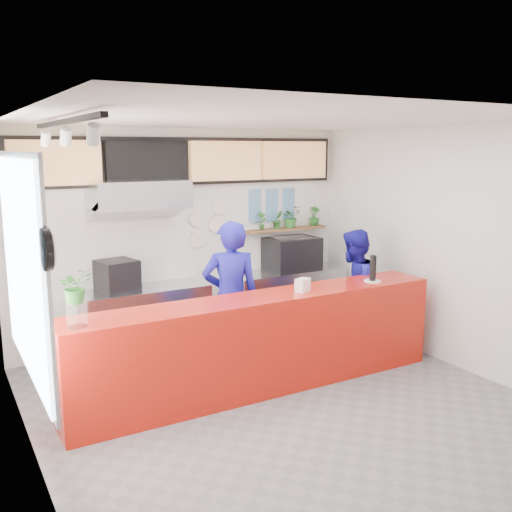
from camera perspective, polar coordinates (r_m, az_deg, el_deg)
name	(u,v)px	position (r m, az deg, el deg)	size (l,w,h in m)	color
floor	(280,402)	(6.43, 2.40, -14.38)	(5.00, 5.00, 0.00)	slate
ceiling	(282,120)	(5.83, 2.64, 13.41)	(5.00, 5.00, 0.00)	silver
wall_back	(187,236)	(8.14, -6.93, 1.98)	(5.00, 5.00, 0.00)	white
wall_left	(26,299)	(5.10, -22.01, -3.97)	(5.00, 5.00, 0.00)	white
wall_right	(449,247)	(7.56, 18.74, 0.83)	(5.00, 5.00, 0.00)	white
service_counter	(261,343)	(6.54, 0.55, -8.72)	(4.50, 0.60, 1.10)	#B5190C
cream_band	(185,158)	(8.04, -7.08, 9.75)	(5.00, 0.02, 0.80)	beige
prep_bench	(142,321)	(7.82, -11.32, -6.40)	(1.80, 0.60, 0.90)	#B2B5BA
panini_oven	(117,276)	(7.57, -13.72, -1.95)	(0.46, 0.46, 0.41)	black
extraction_hood	(138,194)	(7.46, -11.68, 6.08)	(1.20, 0.70, 0.35)	#B2B5BA
hood_lip	(139,210)	(7.48, -11.62, 4.55)	(1.20, 0.70, 0.08)	#B2B5BA
right_bench	(287,299)	(8.78, 3.07, -4.31)	(1.80, 0.60, 0.90)	#B2B5BA
espresso_machine	(292,254)	(8.68, 3.61, 0.23)	(0.77, 0.55, 0.50)	black
espresso_tray	(292,239)	(8.64, 3.63, 1.71)	(0.55, 0.38, 0.05)	#BBBDC3
herb_shelf	(286,229)	(8.79, 2.98, 2.70)	(1.40, 0.18, 0.04)	brown
menu_board_far_left	(55,163)	(7.43, -19.42, 8.77)	(1.10, 0.10, 0.55)	tan
menu_board_mid_left	(147,162)	(7.72, -10.84, 9.23)	(1.10, 0.10, 0.55)	black
menu_board_mid_right	(226,161)	(8.18, -3.03, 9.48)	(1.10, 0.10, 0.55)	tan
menu_board_far_right	(294,160)	(8.76, 3.85, 9.55)	(1.10, 0.10, 0.55)	tan
soffit	(186,161)	(8.01, -6.99, 9.39)	(4.80, 0.04, 0.65)	black
window_pane	(23,268)	(5.36, -22.29, -1.13)	(0.04, 2.20, 1.90)	silver
window_frame	(25,268)	(5.36, -22.08, -1.11)	(0.03, 2.30, 2.00)	#B2B5BA
wall_clock_rim	(46,249)	(4.13, -20.23, 0.62)	(0.30, 0.30, 0.05)	black
wall_clock_face	(51,249)	(4.13, -19.82, 0.66)	(0.26, 0.26, 0.02)	white
track_rail	(65,122)	(5.03, -18.57, 12.62)	(0.05, 2.40, 0.04)	black
dec_plate_a	(197,218)	(8.14, -5.91, 3.78)	(0.24, 0.24, 0.03)	silver
dec_plate_b	(216,224)	(8.27, -4.00, 3.23)	(0.24, 0.24, 0.03)	silver
dec_plate_c	(198,239)	(8.18, -5.87, 1.69)	(0.24, 0.24, 0.03)	silver
dec_plate_d	(219,206)	(8.27, -3.71, 4.97)	(0.24, 0.24, 0.03)	silver
photo_frame_a	(255,198)	(8.54, -0.11, 5.85)	(0.20, 0.02, 0.25)	#598CBF
photo_frame_b	(272,197)	(8.70, 1.61, 5.94)	(0.20, 0.02, 0.25)	#598CBF
photo_frame_c	(289,196)	(8.86, 3.28, 6.01)	(0.20, 0.02, 0.25)	#598CBF
photo_frame_d	(255,214)	(8.57, -0.11, 4.19)	(0.20, 0.02, 0.25)	#598CBF
photo_frame_e	(272,213)	(8.72, 1.61, 4.30)	(0.20, 0.02, 0.25)	#598CBF
photo_frame_f	(288,212)	(8.88, 3.26, 4.40)	(0.20, 0.02, 0.25)	#598CBF
staff_center	(231,298)	(6.93, -2.54, -4.20)	(0.69, 0.45, 1.89)	#181593
staff_right	(353,291)	(7.82, 9.67, -3.44)	(0.81, 0.63, 1.66)	#181593
herb_a	(261,221)	(8.55, 0.55, 3.55)	(0.15, 0.10, 0.28)	#286B25
herb_b	(278,219)	(8.69, 2.20, 3.67)	(0.15, 0.12, 0.28)	#286B25
herb_c	(291,217)	(8.82, 3.50, 3.95)	(0.30, 0.26, 0.34)	#286B25
herb_d	(314,216)	(9.07, 5.86, 3.99)	(0.17, 0.15, 0.30)	#286B25
glass_vase	(77,314)	(5.54, -17.48, -5.53)	(0.20, 0.20, 0.24)	white
basil_vase	(75,286)	(5.48, -17.64, -2.87)	(0.30, 0.26, 0.33)	#286B25
napkin_holder	(303,285)	(6.59, 4.69, -2.92)	(0.18, 0.11, 0.15)	white
white_plate	(372,281)	(7.21, 11.56, -2.47)	(0.21, 0.21, 0.02)	white
pepper_mill	(373,268)	(7.17, 11.61, -1.19)	(0.08, 0.08, 0.32)	black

